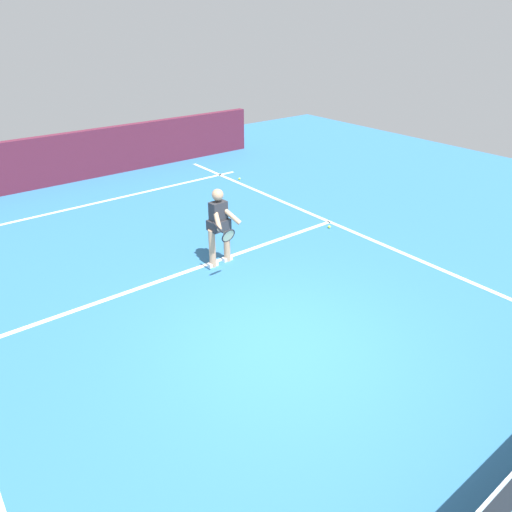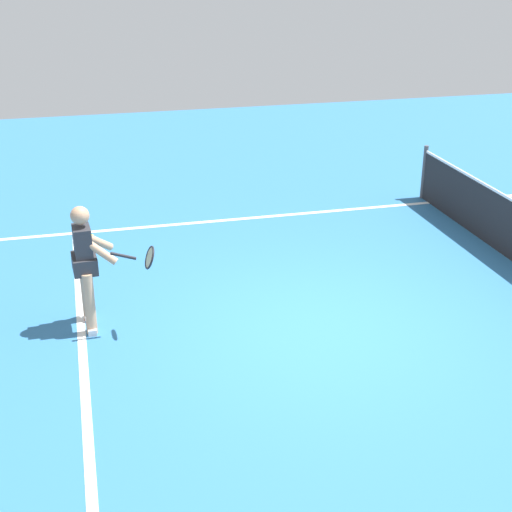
% 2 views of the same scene
% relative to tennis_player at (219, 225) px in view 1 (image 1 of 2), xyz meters
% --- Properties ---
extents(ground_plane, '(25.80, 25.80, 0.00)m').
position_rel_tennis_player_xyz_m(ground_plane, '(0.72, 2.62, -0.85)').
color(ground_plane, teal).
extents(court_back_wall, '(12.91, 0.24, 1.41)m').
position_rel_tennis_player_xyz_m(court_back_wall, '(0.72, -7.00, -0.14)').
color(court_back_wall, '#561E33').
rests_on(court_back_wall, ground).
extents(baseline_marking, '(8.91, 0.10, 0.01)m').
position_rel_tennis_player_xyz_m(baseline_marking, '(0.72, -4.80, -0.84)').
color(baseline_marking, white).
rests_on(baseline_marking, ground).
extents(service_line_marking, '(7.91, 0.10, 0.01)m').
position_rel_tennis_player_xyz_m(service_line_marking, '(0.72, -0.15, -0.84)').
color(service_line_marking, white).
rests_on(service_line_marking, ground).
extents(sideline_left_marking, '(0.10, 17.85, 0.01)m').
position_rel_tennis_player_xyz_m(sideline_left_marking, '(-3.24, 2.62, -0.84)').
color(sideline_left_marking, white).
rests_on(sideline_left_marking, ground).
extents(tennis_player, '(0.75, 0.96, 1.55)m').
position_rel_tennis_player_xyz_m(tennis_player, '(0.00, 0.00, 0.00)').
color(tennis_player, tan).
rests_on(tennis_player, ground).
extents(tennis_ball_near, '(0.07, 0.07, 0.07)m').
position_rel_tennis_player_xyz_m(tennis_ball_near, '(-3.43, -4.05, -0.81)').
color(tennis_ball_near, '#D1E533').
rests_on(tennis_ball_near, ground).
extents(tennis_ball_mid, '(0.07, 0.07, 0.07)m').
position_rel_tennis_player_xyz_m(tennis_ball_mid, '(-2.96, 0.11, -0.81)').
color(tennis_ball_mid, '#D1E533').
rests_on(tennis_ball_mid, ground).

